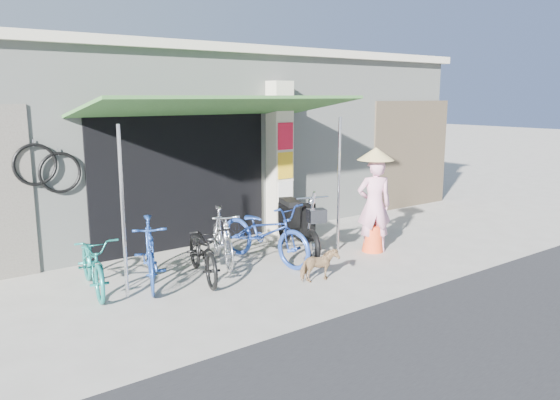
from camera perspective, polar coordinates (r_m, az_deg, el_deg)
ground at (r=8.76m, az=5.01°, el=-7.28°), size 80.00×80.00×0.00m
bicycle_shop at (r=12.61m, az=-10.53°, el=6.64°), size 12.30×5.30×3.66m
shop_pillar at (r=10.83m, az=-0.12°, el=4.37°), size 0.42×0.44×3.00m
awning at (r=9.11m, az=-6.00°, el=9.50°), size 4.60×1.88×2.72m
neighbour_right at (r=13.81m, az=13.52°, el=4.65°), size 2.60×0.06×2.60m
bike_teal at (r=8.12m, az=-18.95°, el=-6.21°), size 0.79×1.67×0.84m
bike_blue at (r=8.13m, az=-13.45°, el=-5.35°), size 1.02×1.69×0.98m
bike_black at (r=8.30m, az=-8.04°, el=-5.29°), size 0.97×1.72×0.85m
bike_silver at (r=8.92m, az=-6.05°, el=-3.86°), size 0.91×1.60×0.93m
bike_navy at (r=9.01m, az=-1.58°, el=-3.38°), size 1.05×2.02×1.01m
street_dog at (r=8.15m, az=4.13°, el=-6.85°), size 0.61×0.36×0.49m
moped at (r=9.61m, az=1.75°, el=-2.47°), size 0.83×1.91×1.11m
nun at (r=9.67m, az=9.82°, el=-0.11°), size 0.73×0.65×1.85m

